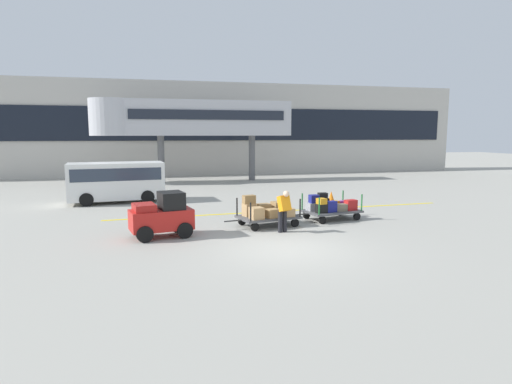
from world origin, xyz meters
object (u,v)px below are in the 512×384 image
object	(u,v)px
shuttle_van	(117,179)
baggage_handler	(284,209)
baggage_cart_lead	(267,212)
baggage_tug	(162,216)
safety_cone_near	(331,196)
baggage_cart_middle	(330,207)

from	to	relation	value
shuttle_van	baggage_handler	bearing A→B (deg)	-53.84
baggage_cart_lead	shuttle_van	world-z (taller)	shuttle_van
baggage_tug	safety_cone_near	world-z (taller)	baggage_tug
baggage_cart_middle	baggage_handler	bearing A→B (deg)	-145.61
baggage_tug	safety_cone_near	xyz separation A→B (m)	(9.02, 5.96, -0.48)
baggage_cart_lead	baggage_handler	world-z (taller)	baggage_handler
baggage_cart_lead	baggage_tug	bearing A→B (deg)	-168.24
baggage_cart_middle	baggage_handler	xyz separation A→B (m)	(-2.61, -1.79, 0.33)
baggage_tug	baggage_handler	world-z (taller)	baggage_tug
baggage_handler	safety_cone_near	bearing A→B (deg)	53.51
baggage_tug	baggage_cart_middle	world-z (taller)	baggage_tug
baggage_cart_lead	safety_cone_near	bearing A→B (deg)	45.84
baggage_cart_middle	safety_cone_near	xyz separation A→B (m)	(2.07, 4.54, -0.26)
shuttle_van	safety_cone_near	world-z (taller)	shuttle_van
baggage_tug	shuttle_van	bearing A→B (deg)	103.98
baggage_cart_middle	baggage_cart_lead	bearing A→B (deg)	-168.72
shuttle_van	safety_cone_near	bearing A→B (deg)	-12.54
baggage_tug	shuttle_van	xyz separation A→B (m)	(-2.10, 8.43, 0.48)
baggage_handler	shuttle_van	size ratio (longest dim) A/B	0.31
shuttle_van	baggage_cart_middle	bearing A→B (deg)	-37.78
baggage_tug	shuttle_van	world-z (taller)	shuttle_van
baggage_cart_lead	safety_cone_near	world-z (taller)	baggage_cart_lead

